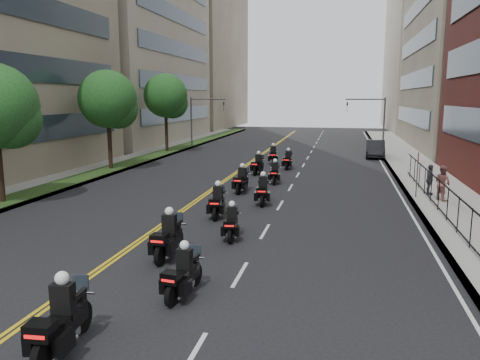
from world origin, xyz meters
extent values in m
plane|color=black|center=(0.00, 0.00, 0.00)|extent=(160.00, 160.00, 0.00)
cube|color=gray|center=(12.00, 25.00, 0.07)|extent=(4.00, 90.00, 0.15)
cube|color=gray|center=(-12.00, 25.00, 0.07)|extent=(4.00, 90.00, 0.15)
cube|color=#1E3A15|center=(-11.20, 25.00, 0.17)|extent=(2.00, 90.00, 0.04)
cube|color=#333F4C|center=(13.95, 48.00, 3.50)|extent=(0.12, 24.08, 1.80)
cube|color=#333F4C|center=(13.95, 48.00, 7.50)|extent=(0.12, 24.08, 1.80)
cube|color=#333F4C|center=(13.95, 48.00, 11.50)|extent=(0.12, 24.08, 1.80)
cube|color=#333F4C|center=(13.95, 48.00, 15.50)|extent=(0.12, 24.08, 1.80)
cube|color=gray|center=(21.50, 78.00, 13.00)|extent=(15.00, 28.00, 26.00)
cube|color=#333F4C|center=(-13.95, 17.00, 3.50)|extent=(0.12, 25.80, 1.80)
cube|color=#333F4C|center=(-13.95, 17.00, 7.50)|extent=(0.12, 25.80, 1.80)
cube|color=gray|center=(-22.00, 48.00, 17.00)|extent=(16.00, 28.00, 34.00)
cube|color=#333F4C|center=(-13.95, 48.00, 3.50)|extent=(0.12, 24.08, 1.80)
cube|color=#333F4C|center=(-13.95, 48.00, 7.50)|extent=(0.12, 24.08, 1.80)
cube|color=#333F4C|center=(-13.95, 48.00, 11.50)|extent=(0.12, 24.08, 1.80)
cube|color=#333F4C|center=(-13.95, 48.00, 15.50)|extent=(0.12, 24.08, 1.80)
cube|color=#7D6E5C|center=(-22.00, 78.00, 13.00)|extent=(16.00, 28.00, 26.00)
cube|color=black|center=(11.00, 12.00, 1.60)|extent=(0.05, 28.00, 0.05)
cube|color=black|center=(11.00, 12.00, 0.30)|extent=(0.05, 28.00, 0.05)
sphere|color=#184A1C|center=(-10.60, 12.40, 4.49)|extent=(3.08, 3.08, 3.08)
cylinder|color=#322016|center=(-11.20, 24.00, 2.55)|extent=(0.32, 0.32, 5.11)
sphere|color=#184A1C|center=(-11.20, 24.00, 5.47)|extent=(4.40, 4.40, 4.40)
sphere|color=#184A1C|center=(-10.60, 24.40, 4.75)|extent=(3.08, 3.08, 3.08)
cylinder|color=#322016|center=(-11.20, 36.00, 2.69)|extent=(0.32, 0.32, 5.39)
sphere|color=#184A1C|center=(-11.20, 36.00, 5.78)|extent=(4.40, 4.40, 4.40)
sphere|color=#184A1C|center=(-10.60, 36.40, 5.00)|extent=(3.08, 3.08, 3.08)
cylinder|color=#3F3F44|center=(10.50, 42.00, 2.80)|extent=(0.18, 0.18, 5.60)
cylinder|color=#3F3F44|center=(8.50, 42.00, 5.40)|extent=(4.00, 0.14, 0.14)
imported|color=black|center=(6.70, 42.00, 4.60)|extent=(0.16, 0.20, 1.00)
cylinder|color=#3F3F44|center=(-10.50, 42.00, 2.80)|extent=(0.18, 0.18, 5.60)
cylinder|color=#3F3F44|center=(-8.50, 42.00, 5.40)|extent=(4.00, 0.14, 0.14)
imported|color=black|center=(-6.70, 42.00, 4.60)|extent=(0.16, 0.20, 1.00)
cylinder|color=black|center=(0.39, -1.20, 0.37)|extent=(0.21, 0.76, 0.75)
cylinder|color=black|center=(0.25, 0.56, 0.37)|extent=(0.21, 0.76, 0.75)
cube|color=black|center=(0.32, -0.32, 0.68)|extent=(0.58, 1.52, 0.44)
cube|color=silver|center=(0.32, -0.26, 0.43)|extent=(0.46, 0.64, 0.33)
cube|color=black|center=(0.39, -1.20, 0.95)|extent=(0.61, 0.51, 0.35)
cube|color=red|center=(0.41, -1.43, 0.92)|extent=(0.44, 0.07, 0.08)
cube|color=black|center=(0.32, -0.26, 1.23)|extent=(0.51, 0.34, 0.68)
sphere|color=white|center=(0.32, -0.25, 1.69)|extent=(0.32, 0.32, 0.32)
cylinder|color=black|center=(1.88, 2.33, 0.33)|extent=(0.22, 0.67, 0.66)
cylinder|color=black|center=(2.07, 3.86, 0.33)|extent=(0.22, 0.67, 0.66)
cube|color=black|center=(1.98, 3.10, 0.60)|extent=(0.56, 1.34, 0.39)
cube|color=silver|center=(1.98, 3.15, 0.38)|extent=(0.43, 0.57, 0.29)
cube|color=black|center=(1.88, 2.33, 0.83)|extent=(0.55, 0.46, 0.31)
cube|color=red|center=(1.86, 2.13, 0.81)|extent=(0.39, 0.08, 0.07)
cube|color=black|center=(1.98, 3.15, 1.08)|extent=(0.45, 0.32, 0.60)
sphere|color=white|center=(1.98, 3.16, 1.48)|extent=(0.28, 0.28, 0.28)
cylinder|color=black|center=(0.38, 5.22, 0.37)|extent=(0.16, 0.74, 0.74)
cylinder|color=black|center=(0.41, 6.95, 0.37)|extent=(0.16, 0.74, 0.74)
cube|color=black|center=(0.40, 6.09, 0.67)|extent=(0.47, 1.47, 0.43)
cube|color=silver|center=(0.40, 6.14, 0.42)|extent=(0.42, 0.60, 0.33)
cube|color=black|center=(0.38, 5.22, 0.93)|extent=(0.57, 0.46, 0.35)
cube|color=red|center=(0.38, 4.99, 0.91)|extent=(0.43, 0.04, 0.08)
cube|color=black|center=(0.40, 6.14, 1.21)|extent=(0.48, 0.31, 0.67)
sphere|color=white|center=(0.40, 6.15, 1.67)|extent=(0.31, 0.31, 0.31)
cylinder|color=black|center=(2.13, 8.07, 0.31)|extent=(0.20, 0.63, 0.62)
cylinder|color=black|center=(1.95, 9.51, 0.31)|extent=(0.20, 0.63, 0.62)
cube|color=black|center=(2.04, 8.79, 0.56)|extent=(0.53, 1.27, 0.36)
cube|color=silver|center=(2.03, 8.83, 0.35)|extent=(0.40, 0.54, 0.27)
cube|color=black|center=(2.13, 8.07, 0.78)|extent=(0.52, 0.44, 0.29)
cube|color=red|center=(2.15, 7.88, 0.76)|extent=(0.36, 0.07, 0.06)
cube|color=black|center=(2.03, 8.83, 1.02)|extent=(0.43, 0.30, 0.56)
sphere|color=white|center=(2.03, 8.84, 1.40)|extent=(0.26, 0.26, 0.26)
cylinder|color=black|center=(0.68, 11.21, 0.35)|extent=(0.21, 0.71, 0.70)
cylinder|color=black|center=(0.52, 12.85, 0.35)|extent=(0.21, 0.71, 0.70)
cube|color=black|center=(0.60, 12.03, 0.64)|extent=(0.56, 1.42, 0.41)
cube|color=silver|center=(0.59, 12.08, 0.40)|extent=(0.44, 0.60, 0.31)
cube|color=black|center=(0.68, 11.21, 0.88)|extent=(0.57, 0.48, 0.33)
cube|color=red|center=(0.70, 11.00, 0.86)|extent=(0.41, 0.07, 0.07)
cube|color=black|center=(0.59, 12.08, 1.15)|extent=(0.48, 0.33, 0.64)
sphere|color=white|center=(0.59, 12.09, 1.58)|extent=(0.30, 0.30, 0.30)
cylinder|color=black|center=(2.32, 14.37, 0.35)|extent=(0.21, 0.71, 0.70)
cylinder|color=black|center=(2.16, 16.01, 0.35)|extent=(0.21, 0.71, 0.70)
cube|color=black|center=(2.24, 15.19, 0.64)|extent=(0.57, 1.43, 0.41)
cube|color=silver|center=(2.23, 15.24, 0.40)|extent=(0.45, 0.60, 0.31)
cube|color=black|center=(2.32, 14.37, 0.89)|extent=(0.58, 0.48, 0.33)
cube|color=red|center=(2.34, 14.15, 0.87)|extent=(0.41, 0.07, 0.07)
cube|color=black|center=(2.23, 15.24, 1.16)|extent=(0.48, 0.33, 0.64)
sphere|color=white|center=(2.23, 15.25, 1.59)|extent=(0.30, 0.30, 0.30)
cylinder|color=black|center=(0.46, 17.14, 0.35)|extent=(0.18, 0.71, 0.71)
cylinder|color=black|center=(0.55, 18.80, 0.35)|extent=(0.18, 0.71, 0.71)
cube|color=black|center=(0.51, 17.97, 0.64)|extent=(0.51, 1.42, 0.41)
cube|color=silver|center=(0.51, 18.02, 0.40)|extent=(0.42, 0.59, 0.31)
cube|color=black|center=(0.46, 17.14, 0.89)|extent=(0.56, 0.46, 0.33)
cube|color=red|center=(0.45, 16.92, 0.87)|extent=(0.42, 0.05, 0.07)
cube|color=black|center=(0.51, 18.02, 1.16)|extent=(0.47, 0.31, 0.64)
sphere|color=white|center=(0.51, 18.03, 1.60)|extent=(0.30, 0.30, 0.30)
cylinder|color=black|center=(2.06, 20.59, 0.33)|extent=(0.17, 0.66, 0.66)
cylinder|color=black|center=(1.97, 22.13, 0.33)|extent=(0.17, 0.66, 0.66)
cube|color=black|center=(2.01, 21.36, 0.60)|extent=(0.48, 1.32, 0.39)
cube|color=silver|center=(2.01, 21.41, 0.38)|extent=(0.40, 0.55, 0.29)
cube|color=black|center=(2.06, 20.59, 0.83)|extent=(0.52, 0.43, 0.31)
cube|color=red|center=(2.07, 20.39, 0.81)|extent=(0.39, 0.05, 0.07)
cube|color=black|center=(2.01, 21.41, 1.08)|extent=(0.44, 0.29, 0.60)
sphere|color=white|center=(2.01, 21.42, 1.49)|extent=(0.28, 0.28, 0.28)
cylinder|color=black|center=(0.21, 23.97, 0.35)|extent=(0.22, 0.71, 0.69)
cylinder|color=black|center=(0.38, 25.59, 0.35)|extent=(0.22, 0.71, 0.69)
cube|color=black|center=(0.29, 24.78, 0.63)|extent=(0.57, 1.42, 0.41)
cube|color=silver|center=(0.30, 24.83, 0.40)|extent=(0.45, 0.60, 0.31)
cube|color=black|center=(0.21, 23.97, 0.88)|extent=(0.57, 0.48, 0.33)
cube|color=red|center=(0.18, 23.76, 0.86)|extent=(0.41, 0.07, 0.07)
cube|color=black|center=(0.30, 24.83, 1.14)|extent=(0.48, 0.33, 0.63)
sphere|color=white|center=(0.30, 24.84, 1.57)|extent=(0.30, 0.30, 0.30)
cylinder|color=black|center=(2.13, 27.00, 0.34)|extent=(0.16, 0.68, 0.68)
cylinder|color=black|center=(2.19, 28.59, 0.34)|extent=(0.16, 0.68, 0.68)
cube|color=black|center=(2.16, 27.79, 0.62)|extent=(0.46, 1.36, 0.40)
cube|color=silver|center=(2.16, 27.84, 0.39)|extent=(0.40, 0.56, 0.30)
cube|color=black|center=(2.13, 27.00, 0.86)|extent=(0.53, 0.44, 0.32)
cube|color=red|center=(2.12, 26.79, 0.84)|extent=(0.40, 0.04, 0.07)
cube|color=black|center=(2.16, 27.84, 1.11)|extent=(0.45, 0.29, 0.62)
sphere|color=white|center=(2.16, 27.85, 1.53)|extent=(0.29, 0.29, 0.29)
cylinder|color=black|center=(0.68, 29.57, 0.36)|extent=(0.23, 0.73, 0.71)
cylinder|color=black|center=(0.47, 31.24, 0.36)|extent=(0.23, 0.73, 0.71)
cube|color=black|center=(0.58, 30.40, 0.65)|extent=(0.61, 1.46, 0.42)
cube|color=silver|center=(0.57, 30.46, 0.41)|extent=(0.47, 0.62, 0.32)
cube|color=black|center=(0.68, 29.57, 0.90)|extent=(0.60, 0.51, 0.34)
cube|color=red|center=(0.71, 29.35, 0.88)|extent=(0.42, 0.08, 0.07)
cube|color=black|center=(0.57, 30.46, 1.18)|extent=(0.50, 0.35, 0.65)
sphere|color=white|center=(0.57, 30.47, 1.62)|extent=(0.30, 0.30, 0.30)
imported|color=black|center=(9.40, 36.78, 0.80)|extent=(1.92, 4.93, 1.60)
imported|color=#88504A|center=(11.62, 17.41, 1.10)|extent=(1.10, 1.16, 1.89)
imported|color=#3E3F45|center=(11.20, 18.73, 1.02)|extent=(0.72, 1.10, 1.75)
camera|label=1|loc=(6.23, -8.96, 5.63)|focal=35.00mm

